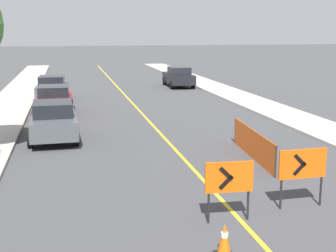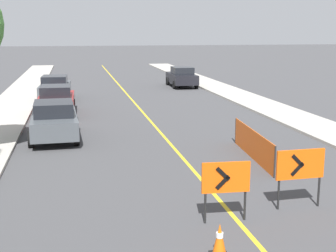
# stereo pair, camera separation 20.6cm
# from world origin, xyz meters

# --- Properties ---
(lane_stripe) EXTENTS (0.12, 73.37, 0.01)m
(lane_stripe) POSITION_xyz_m (0.00, 36.68, 0.00)
(lane_stripe) COLOR gold
(lane_stripe) RESTS_ON ground_plane
(sidewalk_left) EXTENTS (2.58, 73.37, 0.12)m
(sidewalk_left) POSITION_xyz_m (-7.28, 36.68, 0.06)
(sidewalk_left) COLOR #ADA89E
(sidewalk_left) RESTS_ON ground_plane
(sidewalk_right) EXTENTS (2.58, 73.37, 0.12)m
(sidewalk_right) POSITION_xyz_m (7.28, 36.68, 0.06)
(sidewalk_right) COLOR #ADA89E
(sidewalk_right) RESTS_ON ground_plane
(traffic_cone_third) EXTENTS (0.35, 0.35, 0.67)m
(traffic_cone_third) POSITION_xyz_m (-0.94, 21.22, 0.33)
(traffic_cone_third) COLOR black
(traffic_cone_third) RESTS_ON ground_plane
(arrow_barricade_primary) EXTENTS (1.15, 0.12, 1.46)m
(arrow_barricade_primary) POSITION_xyz_m (-0.30, 22.80, 1.03)
(arrow_barricade_primary) COLOR #EF560C
(arrow_barricade_primary) RESTS_ON ground_plane
(arrow_barricade_secondary) EXTENTS (1.30, 0.11, 1.53)m
(arrow_barricade_secondary) POSITION_xyz_m (1.80, 23.27, 1.09)
(arrow_barricade_secondary) COLOR #EF560C
(arrow_barricade_secondary) RESTS_ON ground_plane
(safety_mesh_fence) EXTENTS (0.42, 4.61, 1.02)m
(safety_mesh_fence) POSITION_xyz_m (2.41, 27.93, 0.51)
(safety_mesh_fence) COLOR #EF560C
(safety_mesh_fence) RESTS_ON ground_plane
(parked_car_curb_near) EXTENTS (1.95, 4.36, 1.59)m
(parked_car_curb_near) POSITION_xyz_m (-4.51, 32.36, 0.80)
(parked_car_curb_near) COLOR #474C51
(parked_car_curb_near) RESTS_ON ground_plane
(parked_car_curb_mid) EXTENTS (1.94, 4.34, 1.59)m
(parked_car_curb_mid) POSITION_xyz_m (-4.60, 38.07, 0.80)
(parked_car_curb_mid) COLOR maroon
(parked_car_curb_mid) RESTS_ON ground_plane
(parked_car_curb_far) EXTENTS (1.99, 4.37, 1.59)m
(parked_car_curb_far) POSITION_xyz_m (-4.85, 43.65, 0.80)
(parked_car_curb_far) COLOR #474C51
(parked_car_curb_far) RESTS_ON ground_plane
(parked_car_opposite_side) EXTENTS (1.94, 4.33, 1.59)m
(parked_car_opposite_side) POSITION_xyz_m (4.78, 49.06, 0.80)
(parked_car_opposite_side) COLOR black
(parked_car_opposite_side) RESTS_ON ground_plane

